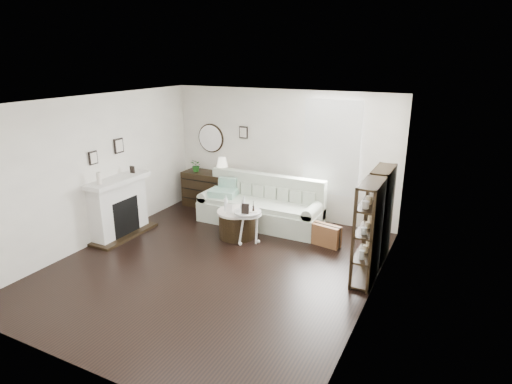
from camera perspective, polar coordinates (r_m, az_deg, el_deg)
The scene contains 18 objects.
room at distance 8.75m, azimuth 7.78°, elevation 6.05°, with size 5.50×5.50×5.50m.
fireplace at distance 8.61m, azimuth -17.74°, elevation -2.15°, with size 0.50×1.40×1.84m.
shelf_unit_far at distance 7.51m, azimuth 16.19°, elevation -2.81°, with size 0.30×0.80×1.60m.
shelf_unit_near at distance 6.68m, azimuth 14.69°, elevation -5.28°, with size 0.30×0.80×1.60m.
sofa at distance 8.86m, azimuth 0.72°, elevation -2.16°, with size 2.55×0.88×0.99m.
quilt at distance 9.05m, azimuth -4.39°, elevation -0.09°, with size 0.55×0.45×0.14m, color #268B6A.
suitcase at distance 8.00m, azimuth 9.14°, elevation -5.66°, with size 0.60×0.20×0.40m, color brown.
dresser at distance 9.87m, azimuth -6.20°, elevation 0.31°, with size 1.22×0.52×0.81m.
table_lamp at distance 9.52m, azimuth -4.52°, elevation 3.46°, with size 0.24×0.24×0.39m, color beige, non-canonical shape.
potted_plant at distance 9.84m, azimuth -7.96°, elevation 3.51°, with size 0.26×0.22×0.29m, color #1C5B1A.
drum_table at distance 8.24m, azimuth -2.53°, elevation -4.20°, with size 0.77×0.77×0.53m.
pedestal_table at distance 7.87m, azimuth -1.12°, elevation -2.93°, with size 0.51×0.51×0.62m.
eiffel_drum at distance 8.12m, azimuth -1.86°, elevation -1.81°, with size 0.12×0.12×0.20m, color black, non-canonical shape.
bottle_drum at distance 8.12m, azimuth -4.04°, elevation -1.49°, with size 0.07×0.07×0.30m, color silver.
card_frame_drum at distance 7.98m, azimuth -3.56°, elevation -2.25°, with size 0.14×0.01×0.18m, color white.
eiffel_ped at distance 7.81m, azimuth -0.36°, elevation -1.98°, with size 0.10×0.10×0.18m, color black, non-canonical shape.
flask_ped at distance 7.87m, azimuth -1.63°, elevation -1.52°, with size 0.14×0.14×0.26m, color silver, non-canonical shape.
card_frame_ped at distance 7.70m, azimuth -1.44°, elevation -2.24°, with size 0.14×0.01×0.19m, color black.
Camera 1 is at (3.48, -5.42, 3.36)m, focal length 30.00 mm.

